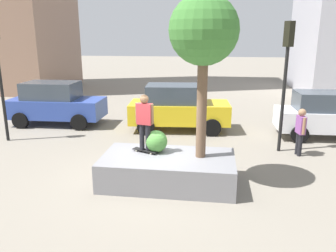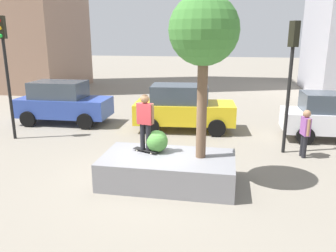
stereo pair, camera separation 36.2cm
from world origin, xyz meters
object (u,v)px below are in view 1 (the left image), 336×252
planter_ledge (168,170)px  bystander_watching (300,129)px  plaza_tree (204,33)px  police_car (327,115)px  skateboard (145,150)px  skateboarder (145,119)px  traffic_light_corner (286,65)px  sedan_parked (56,103)px  taxi_cab (178,107)px

planter_ledge → bystander_watching: (4.30, 2.97, 0.57)m
plaza_tree → police_car: plaza_tree is taller
planter_ledge → plaza_tree: bearing=8.3°
skateboard → police_car: 8.36m
skateboarder → police_car: size_ratio=0.40×
police_car → traffic_light_corner: 3.68m
planter_ledge → police_car: (5.91, 5.35, 0.57)m
sedan_parked → taxi_cab: size_ratio=0.97×
taxi_cab → police_car: (6.25, -0.34, -0.06)m
plaza_tree → police_car: (4.99, 5.22, -3.24)m
traffic_light_corner → skateboard: bearing=-145.0°
taxi_cab → bystander_watching: taxi_cab is taller
plaza_tree → sedan_parked: (-7.14, 5.75, -3.18)m
skateboard → bystander_watching: (5.02, 2.72, 0.11)m
skateboard → skateboarder: bearing=-4.8°
planter_ledge → police_car: police_car is taller
skateboarder → police_car: (6.63, 5.09, -0.86)m
skateboard → sedan_parked: size_ratio=0.19×
taxi_cab → sedan_parked: bearing=178.1°
plaza_tree → skateboard: 3.73m
traffic_light_corner → bystander_watching: size_ratio=2.73×
plaza_tree → sedan_parked: size_ratio=0.99×
skateboard → sedan_parked: (-5.51, 5.63, 0.16)m
traffic_light_corner → skateboarder: bearing=-145.0°
sedan_parked → traffic_light_corner: bearing=-14.3°
traffic_light_corner → sedan_parked: bearing=165.7°
sedan_parked → bystander_watching: sedan_parked is taller
skateboarder → taxi_cab: size_ratio=0.36×
planter_ledge → sedan_parked: sedan_parked is taller
bystander_watching → traffic_light_corner: bearing=147.9°
plaza_tree → taxi_cab: 6.52m
taxi_cab → traffic_light_corner: (4.05, -2.34, 2.11)m
skateboarder → police_car: bearing=37.5°
planter_ledge → taxi_cab: taxi_cab is taller
plaza_tree → police_car: size_ratio=1.05×
skateboarder → taxi_cab: bearing=86.0°
taxi_cab → planter_ledge: bearing=-86.6°
sedan_parked → bystander_watching: (10.53, -2.91, -0.06)m
planter_ledge → bystander_watching: bystander_watching is taller
plaza_tree → skateboarder: 2.89m
traffic_light_corner → planter_ledge: bearing=-137.9°
skateboard → traffic_light_corner: (4.42, 3.09, 2.28)m
sedan_parked → police_car: sedan_parked is taller
police_car → plaza_tree: bearing=-133.8°
police_car → sedan_parked: bearing=177.5°
planter_ledge → traffic_light_corner: 5.70m
plaza_tree → bystander_watching: (3.39, 2.84, -3.24)m
taxi_cab → bystander_watching: (4.64, -2.72, -0.06)m
planter_ledge → sedan_parked: 8.59m
skateboarder → bystander_watching: 5.77m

